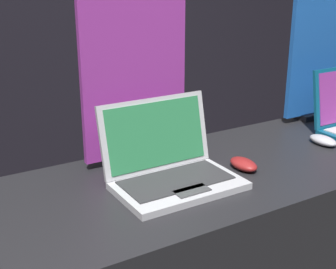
# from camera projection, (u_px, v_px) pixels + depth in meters

# --- Properties ---
(wall_back) EXTENTS (8.00, 0.05, 2.80)m
(wall_back) POSITION_uv_depth(u_px,v_px,m) (11.00, 0.00, 2.66)
(wall_back) COLOR black
(wall_back) RESTS_ON ground_plane
(laptop_middle) EXTENTS (0.36, 0.28, 0.24)m
(laptop_middle) POSITION_uv_depth(u_px,v_px,m) (170.00, 165.00, 1.37)
(laptop_middle) COLOR #B7B7BC
(laptop_middle) RESTS_ON display_counter
(mouse_middle) EXTENTS (0.06, 0.11, 0.04)m
(mouse_middle) POSITION_uv_depth(u_px,v_px,m) (244.00, 164.00, 1.48)
(mouse_middle) COLOR maroon
(mouse_middle) RESTS_ON display_counter
(promo_stand_middle) EXTENTS (0.36, 0.07, 0.53)m
(promo_stand_middle) POSITION_uv_depth(u_px,v_px,m) (135.00, 85.00, 1.48)
(promo_stand_middle) COLOR black
(promo_stand_middle) RESTS_ON display_counter
(mouse_back) EXTENTS (0.06, 0.11, 0.03)m
(mouse_back) POSITION_uv_depth(u_px,v_px,m) (323.00, 140.00, 1.69)
(mouse_back) COLOR #B2B2B7
(mouse_back) RESTS_ON display_counter
(promo_stand_back) EXTENTS (0.38, 0.07, 0.52)m
(promo_stand_back) POSITION_uv_depth(u_px,v_px,m) (324.00, 59.00, 1.94)
(promo_stand_back) COLOR black
(promo_stand_back) RESTS_ON display_counter
(person_bystander) EXTENTS (0.34, 0.34, 1.79)m
(person_bystander) POSITION_uv_depth(u_px,v_px,m) (335.00, 78.00, 2.88)
(person_bystander) COLOR #282833
(person_bystander) RESTS_ON ground_plane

